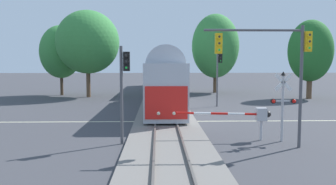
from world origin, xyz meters
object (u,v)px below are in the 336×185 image
traffic_signal_far_side (219,68)px  crossing_signal_mast (283,99)px  elm_centre_background (215,46)px  maple_right_background (310,51)px  commuter_train (162,74)px  pine_left_background (61,52)px  crossing_gate_near (252,115)px  traffic_signal_median (124,79)px  oak_behind_train (88,42)px  traffic_signal_near_right (274,55)px

traffic_signal_far_side → crossing_signal_mast: bearing=-86.6°
elm_centre_background → maple_right_background: elm_centre_background is taller
commuter_train → traffic_signal_far_side: bearing=-58.7°
pine_left_background → traffic_signal_far_side: bearing=-33.8°
maple_right_background → pine_left_background: 30.48m
crossing_signal_mast → crossing_gate_near: bearing=167.2°
commuter_train → pine_left_background: pine_left_background is taller
traffic_signal_far_side → traffic_signal_median: bearing=-115.9°
crossing_signal_mast → oak_behind_train: oak_behind_train is taller
traffic_signal_median → pine_left_background: 29.84m
elm_centre_background → traffic_signal_far_side: bearing=-97.8°
traffic_signal_median → maple_right_background: (19.43, 22.65, 2.10)m
traffic_signal_median → maple_right_background: bearing=49.4°
traffic_signal_near_right → traffic_signal_far_side: size_ratio=1.11×
pine_left_background → crossing_gate_near: bearing=-57.1°
traffic_signal_far_side → elm_centre_background: 15.80m
commuter_train → crossing_gate_near: (4.63, -23.64, -1.39)m
crossing_signal_mast → pine_left_background: (-19.11, 27.46, 3.23)m
oak_behind_train → pine_left_background: (-3.93, 2.66, -1.10)m
oak_behind_train → elm_centre_background: 17.43m
traffic_signal_median → pine_left_background: (-10.61, 27.81, 2.11)m
commuter_train → elm_centre_background: elm_centre_background is taller
traffic_signal_far_side → commuter_train: bearing=121.3°
commuter_train → traffic_signal_near_right: (5.21, -25.39, 1.86)m
traffic_signal_far_side → elm_centre_background: size_ratio=0.51×
crossing_signal_mast → maple_right_background: maple_right_background is taller
crossing_gate_near → traffic_signal_near_right: (0.58, -1.75, 3.25)m
traffic_signal_near_right → elm_centre_background: elm_centre_background is taller
crossing_gate_near → traffic_signal_median: (-6.93, -0.70, 2.06)m
crossing_gate_near → pine_left_background: (-17.54, 27.11, 4.17)m
crossing_gate_near → traffic_signal_near_right: 3.74m
traffic_signal_median → elm_centre_background: elm_centre_background is taller
crossing_signal_mast → maple_right_background: size_ratio=0.42×
crossing_gate_near → elm_centre_background: (2.78, 30.35, 5.05)m
traffic_signal_far_side → maple_right_background: maple_right_background is taller
traffic_signal_far_side → pine_left_background: pine_left_background is taller
traffic_signal_median → oak_behind_train: bearing=104.9°
traffic_signal_median → traffic_signal_far_side: (7.60, 15.63, 0.24)m
oak_behind_train → pine_left_background: 4.87m
crossing_gate_near → oak_behind_train: 28.47m
elm_centre_background → crossing_signal_mast: bearing=-92.3°
crossing_signal_mast → pine_left_background: 33.61m
crossing_signal_mast → maple_right_background: 25.05m
traffic_signal_near_right → crossing_signal_mast: bearing=54.9°
elm_centre_background → maple_right_background: bearing=-40.9°
traffic_signal_near_right → pine_left_background: (-18.13, 28.86, 0.91)m
crossing_gate_near → maple_right_background: 25.60m
crossing_gate_near → elm_centre_background: size_ratio=0.49×
crossing_gate_near → elm_centre_background: elm_centre_background is taller
crossing_signal_mast → traffic_signal_near_right: (-0.98, -1.40, 2.32)m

